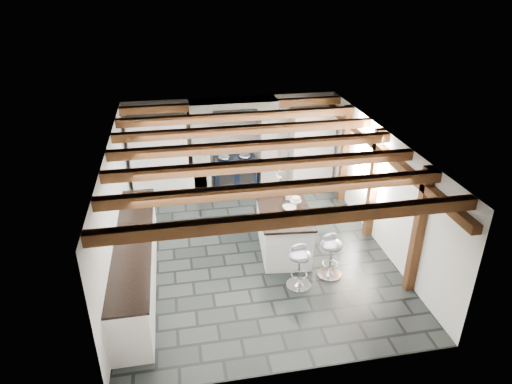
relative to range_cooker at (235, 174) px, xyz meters
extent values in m
plane|color=black|center=(0.00, -2.68, -0.47)|extent=(6.00, 6.00, 0.00)
plane|color=white|center=(0.00, 0.32, 0.68)|extent=(5.00, 0.00, 5.00)
plane|color=white|center=(-2.50, -2.68, 0.68)|extent=(0.00, 6.00, 6.00)
plane|color=white|center=(2.50, -2.68, 0.68)|extent=(0.00, 6.00, 6.00)
plane|color=white|center=(0.00, -2.68, 1.83)|extent=(6.00, 6.00, 0.00)
cube|color=white|center=(-0.80, 0.02, 0.48)|extent=(0.40, 0.60, 1.90)
cube|color=white|center=(0.80, 0.02, 0.48)|extent=(0.40, 0.60, 1.90)
cube|color=#542F18|center=(0.00, 0.02, 1.52)|extent=(2.10, 0.65, 0.18)
cube|color=white|center=(0.00, 0.02, 1.68)|extent=(2.00, 0.60, 0.31)
cube|color=black|center=(0.00, -0.30, 1.58)|extent=(1.00, 0.03, 0.22)
cube|color=silver|center=(0.00, -0.31, 1.58)|extent=(0.90, 0.01, 0.14)
cube|color=white|center=(-1.75, 0.02, 0.53)|extent=(1.30, 0.58, 2.00)
cube|color=white|center=(1.90, 0.02, 0.53)|extent=(1.00, 0.58, 2.00)
cube|color=white|center=(-2.20, -3.28, -0.03)|extent=(0.60, 3.80, 0.88)
cube|color=black|center=(-2.20, -3.28, 0.43)|extent=(0.64, 3.80, 0.04)
cube|color=white|center=(-1.05, 0.02, -0.03)|extent=(0.70, 0.60, 0.88)
cube|color=black|center=(-1.05, 0.02, 0.43)|extent=(0.74, 0.64, 0.04)
cube|color=#542F18|center=(2.42, -2.68, 1.48)|extent=(0.15, 5.80, 0.14)
plane|color=white|center=(2.48, -2.08, 1.08)|extent=(0.00, 0.90, 0.90)
cube|color=#542F18|center=(0.00, -5.28, 1.74)|extent=(5.00, 0.16, 0.16)
cube|color=#542F18|center=(0.00, -4.41, 1.74)|extent=(5.00, 0.16, 0.16)
cube|color=#542F18|center=(0.00, -3.54, 1.74)|extent=(5.00, 0.16, 0.16)
cube|color=#542F18|center=(0.00, -2.68, 1.74)|extent=(5.00, 0.16, 0.16)
cube|color=#542F18|center=(0.00, -1.81, 1.74)|extent=(5.00, 0.16, 0.16)
cube|color=#542F18|center=(0.00, -0.94, 1.74)|extent=(5.00, 0.16, 0.16)
cube|color=#542F18|center=(0.00, -0.08, 1.74)|extent=(5.00, 0.16, 0.16)
cube|color=#542F18|center=(2.42, -4.28, 0.68)|extent=(0.15, 0.15, 2.30)
cube|color=#542F18|center=(2.42, -2.48, 0.68)|extent=(0.15, 0.15, 2.30)
cube|color=#542F18|center=(2.42, -0.88, 0.68)|extent=(0.15, 0.15, 2.30)
cylinder|color=black|center=(0.45, -2.73, 1.46)|extent=(0.01, 0.01, 0.56)
cylinder|color=white|center=(0.45, -2.73, 1.13)|extent=(0.09, 0.09, 0.22)
cylinder|color=black|center=(0.50, -2.43, 1.46)|extent=(0.01, 0.01, 0.56)
cylinder|color=white|center=(0.50, -2.43, 1.13)|extent=(0.09, 0.09, 0.22)
cylinder|color=black|center=(0.55, -2.13, 1.46)|extent=(0.01, 0.01, 0.56)
cylinder|color=white|center=(0.55, -2.13, 1.13)|extent=(0.09, 0.09, 0.22)
cube|color=black|center=(0.00, 0.00, -0.02)|extent=(1.00, 0.60, 0.90)
ellipsoid|color=silver|center=(-0.25, 0.00, 0.46)|extent=(0.28, 0.28, 0.11)
ellipsoid|color=silver|center=(0.25, 0.00, 0.46)|extent=(0.28, 0.28, 0.11)
cylinder|color=silver|center=(0.00, -0.32, 0.35)|extent=(0.95, 0.03, 0.03)
cube|color=black|center=(-0.25, -0.30, -0.02)|extent=(0.35, 0.02, 0.30)
cube|color=black|center=(0.25, -0.30, -0.02)|extent=(0.35, 0.02, 0.30)
cube|color=white|center=(0.57, -2.61, -0.04)|extent=(1.02, 1.81, 0.85)
cube|color=black|center=(0.57, -2.61, 0.41)|extent=(1.11, 1.89, 0.05)
imported|color=white|center=(0.47, -2.12, 0.52)|extent=(0.19, 0.19, 0.18)
ellipsoid|color=#EA5421|center=(0.47, -2.12, 0.67)|extent=(0.19, 0.19, 0.12)
cylinder|color=white|center=(0.75, -2.29, 0.52)|extent=(0.12, 0.12, 0.17)
imported|color=white|center=(0.66, -2.71, 0.46)|extent=(0.27, 0.27, 0.06)
cylinder|color=white|center=(0.82, -2.58, 0.48)|extent=(0.05, 0.05, 0.10)
cylinder|color=white|center=(0.82, -2.58, 0.53)|extent=(0.21, 0.21, 0.01)
cylinder|color=beige|center=(0.82, -2.58, 0.57)|extent=(0.16, 0.16, 0.07)
cylinder|color=silver|center=(1.20, -3.66, -0.45)|extent=(0.44, 0.44, 0.03)
cone|color=silver|center=(1.20, -3.66, -0.40)|extent=(0.20, 0.20, 0.08)
cylinder|color=silver|center=(1.20, -3.66, -0.13)|extent=(0.05, 0.05, 0.56)
torus|color=silver|center=(1.20, -3.66, -0.22)|extent=(0.28, 0.28, 0.02)
ellipsoid|color=#92939F|center=(1.20, -3.66, 0.18)|extent=(0.45, 0.45, 0.18)
ellipsoid|color=#92939F|center=(1.18, -3.56, 0.28)|extent=(0.29, 0.15, 0.16)
cylinder|color=silver|center=(0.56, -3.87, -0.45)|extent=(0.44, 0.44, 0.03)
cone|color=silver|center=(0.56, -3.87, -0.41)|extent=(0.20, 0.20, 0.08)
cylinder|color=silver|center=(0.56, -3.87, -0.14)|extent=(0.05, 0.05, 0.55)
torus|color=silver|center=(0.56, -3.87, -0.23)|extent=(0.28, 0.28, 0.02)
ellipsoid|color=#92939F|center=(0.56, -3.87, 0.17)|extent=(0.45, 0.45, 0.18)
ellipsoid|color=#92939F|center=(0.55, -3.77, 0.27)|extent=(0.29, 0.15, 0.15)
camera|label=1|loc=(-1.34, -10.04, 4.60)|focal=32.00mm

